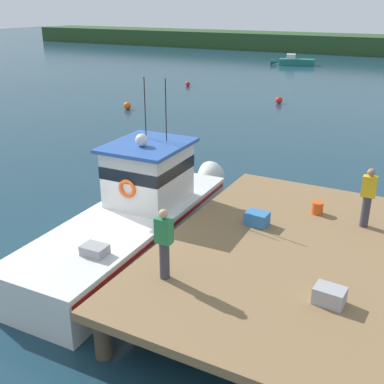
{
  "coord_description": "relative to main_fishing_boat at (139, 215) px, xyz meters",
  "views": [
    {
      "loc": [
        7.45,
        -10.12,
        6.8
      ],
      "look_at": [
        1.2,
        1.67,
        1.4
      ],
      "focal_mm": 44.17,
      "sensor_mm": 36.0,
      "label": 1
    }
  ],
  "objects": [
    {
      "name": "ground_plane",
      "position": [
        -0.19,
        -0.24,
        -1.01
      ],
      "size": [
        200.0,
        200.0,
        0.0
      ],
      "primitive_type": "plane",
      "color": "#193847"
    },
    {
      "name": "dock",
      "position": [
        4.61,
        -0.24,
        0.07
      ],
      "size": [
        6.0,
        9.0,
        1.2
      ],
      "color": "#4C3D2D",
      "rests_on": "ground"
    },
    {
      "name": "main_fishing_boat",
      "position": [
        0.0,
        0.0,
        0.0
      ],
      "size": [
        2.75,
        9.84,
        4.8
      ],
      "color": "silver",
      "rests_on": "ground"
    },
    {
      "name": "crate_stack_mid_dock",
      "position": [
        5.97,
        -2.09,
        0.37
      ],
      "size": [
        0.63,
        0.48,
        0.35
      ],
      "primitive_type": "cube",
      "rotation": [
        0.0,
        0.0,
        -0.07
      ],
      "color": "#9E9EA3",
      "rests_on": "dock"
    },
    {
      "name": "crate_single_far",
      "position": [
        3.43,
        0.62,
        0.37
      ],
      "size": [
        0.62,
        0.47,
        0.36
      ],
      "primitive_type": "cube",
      "rotation": [
        0.0,
        0.0,
        -0.05
      ],
      "color": "#3370B2",
      "rests_on": "dock"
    },
    {
      "name": "bait_bucket",
      "position": [
        4.68,
        2.11,
        0.36
      ],
      "size": [
        0.32,
        0.32,
        0.34
      ],
      "primitive_type": "cylinder",
      "color": "#E04C19",
      "rests_on": "dock"
    },
    {
      "name": "deckhand_by_the_boat",
      "position": [
        5.99,
        1.88,
        1.05
      ],
      "size": [
        0.36,
        0.22,
        1.63
      ],
      "color": "#383842",
      "rests_on": "dock"
    },
    {
      "name": "deckhand_further_back",
      "position": [
        2.59,
        -2.81,
        1.05
      ],
      "size": [
        0.36,
        0.22,
        1.63
      ],
      "color": "#383842",
      "rests_on": "dock"
    },
    {
      "name": "moored_boat_far_right",
      "position": [
        -8.45,
        44.11,
        -0.58
      ],
      "size": [
        4.96,
        2.33,
        1.24
      ],
      "color": "#196B5B",
      "rests_on": "ground"
    },
    {
      "name": "mooring_buoy_outer",
      "position": [
        -3.01,
        22.36,
        -0.76
      ],
      "size": [
        0.49,
        0.49,
        0.49
      ],
      "primitive_type": "sphere",
      "color": "red",
      "rests_on": "ground"
    },
    {
      "name": "mooring_buoy_spare_mooring",
      "position": [
        -12.34,
        25.88,
        -0.8
      ],
      "size": [
        0.41,
        0.41,
        0.41
      ],
      "primitive_type": "sphere",
      "color": "red",
      "rests_on": "ground"
    },
    {
      "name": "mooring_buoy_channel_marker",
      "position": [
        -11.46,
        15.66,
        -0.75
      ],
      "size": [
        0.51,
        0.51,
        0.51
      ],
      "primitive_type": "sphere",
      "color": "#EA5B19",
      "rests_on": "ground"
    }
  ]
}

